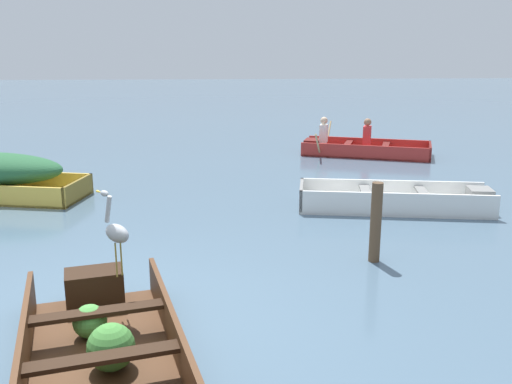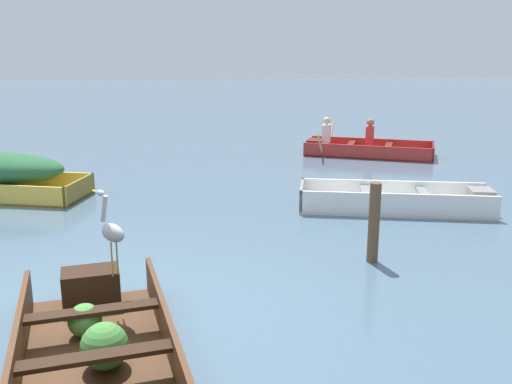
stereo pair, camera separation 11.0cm
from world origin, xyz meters
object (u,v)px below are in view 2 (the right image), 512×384
object	(u,v)px
dinghy_dark_varnish_foreground	(95,340)
mooring_post	(374,223)
skiff_white_near_moored	(403,202)
rowboat_red_with_crew	(361,148)
heron_on_dinghy	(112,230)

from	to	relation	value
dinghy_dark_varnish_foreground	mooring_post	xyz separation A→B (m)	(2.94, 2.11, 0.35)
dinghy_dark_varnish_foreground	skiff_white_near_moored	distance (m)	5.91
mooring_post	dinghy_dark_varnish_foreground	bearing A→B (deg)	-144.39
skiff_white_near_moored	dinghy_dark_varnish_foreground	bearing A→B (deg)	-132.66
rowboat_red_with_crew	mooring_post	bearing A→B (deg)	-101.72
skiff_white_near_moored	rowboat_red_with_crew	distance (m)	4.81
rowboat_red_with_crew	mooring_post	distance (m)	7.19
mooring_post	skiff_white_near_moored	bearing A→B (deg)	64.64
skiff_white_near_moored	mooring_post	bearing A→B (deg)	-115.36
rowboat_red_with_crew	heron_on_dinghy	size ratio (longest dim) A/B	3.86
skiff_white_near_moored	mooring_post	size ratio (longest dim) A/B	3.15
mooring_post	rowboat_red_with_crew	bearing A→B (deg)	78.28
rowboat_red_with_crew	heron_on_dinghy	xyz separation A→B (m)	(-4.37, -8.35, 0.72)
dinghy_dark_varnish_foreground	mooring_post	world-z (taller)	mooring_post
dinghy_dark_varnish_foreground	heron_on_dinghy	world-z (taller)	heron_on_dinghy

